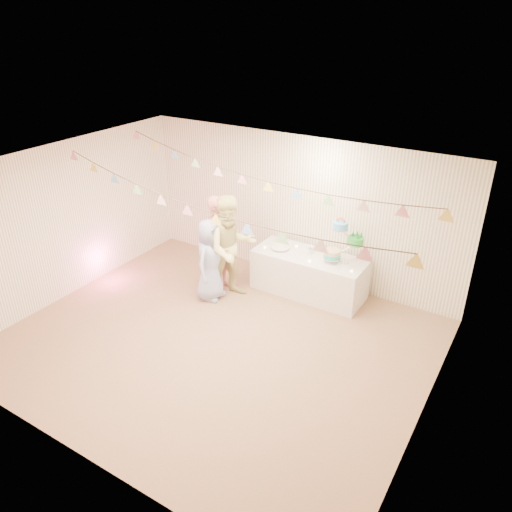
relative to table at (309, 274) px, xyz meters
The scene contains 23 objects.
floor 2.12m from the table, 104.44° to the right, with size 6.00×6.00×0.00m, color #856248.
ceiling 3.06m from the table, 104.44° to the right, with size 6.00×6.00×0.00m, color silver.
back_wall 1.18m from the table, 137.26° to the left, with size 6.00×6.00×0.00m, color white.
front_wall 4.65m from the table, 96.56° to the right, with size 6.00×6.00×0.00m, color white.
left_wall 4.17m from the table, 150.15° to the right, with size 5.00×5.00×0.00m, color white.
right_wall 3.33m from the table, 39.16° to the right, with size 5.00×5.00×0.00m, color white.
table is the anchor object (origin of this frame).
cake_stand 0.94m from the table, ahead, with size 0.66×0.39×0.73m, color silver, non-canonical shape.
cake_bottom 0.62m from the table, ahead, with size 0.31×0.31×0.15m, color #27B8AC, non-canonical shape.
cake_middle 1.05m from the table, 10.86° to the left, with size 0.27×0.27×0.22m, color green, non-canonical shape.
cake_top_tier 1.13m from the table, ahead, with size 0.25×0.25×0.19m, color #50B0FC, non-canonical shape.
platter 0.67m from the table, behind, with size 0.31×0.31×0.02m, color white.
posy 0.48m from the table, 117.76° to the left, with size 0.15×0.15×0.17m, color white, non-canonical shape.
person_adult_a 1.61m from the table, 153.28° to the right, with size 0.63×0.41×1.73m, color #C36B66.
person_adult_b 1.44m from the table, 143.67° to the right, with size 0.89×0.69×1.82m, color #DCD387.
person_child 1.71m from the table, 143.27° to the right, with size 0.70×0.46×1.43m, color #95A4D3.
bunting_back 2.25m from the table, 119.48° to the right, with size 5.60×1.10×0.40m, color pink, non-canonical shape.
bunting_front 3.01m from the table, 103.18° to the right, with size 5.60×0.90×0.36m, color #72A5E5, non-canonical shape.
tealight_0 0.90m from the table, 169.38° to the right, with size 0.04×0.04×0.03m, color #FFD88C.
tealight_1 0.54m from the table, 152.78° to the left, with size 0.04×0.04×0.03m, color #FFD88C.
tealight_2 0.45m from the table, 65.56° to the right, with size 0.04×0.04×0.03m, color #FFD88C.
tealight_3 0.56m from the table, 32.15° to the left, with size 0.04×0.04×0.03m, color #FFD88C.
tealight_4 0.92m from the table, 12.38° to the right, with size 0.04×0.04×0.03m, color #FFD88C.
Camera 1 is at (3.69, -4.86, 4.50)m, focal length 35.00 mm.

